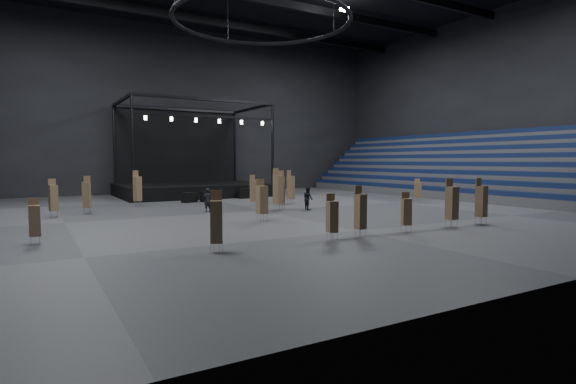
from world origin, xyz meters
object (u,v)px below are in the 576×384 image
flight_case_right (246,194)px  chair_stack_4 (452,202)px  chair_stack_5 (262,199)px  chair_stack_14 (291,187)px  chair_stack_7 (278,189)px  crew_member (308,198)px  chair_stack_2 (418,190)px  chair_stack_13 (34,220)px  chair_stack_15 (276,190)px  man_center (208,200)px  stage (190,181)px  flight_case_mid (209,196)px  chair_stack_9 (281,189)px  flight_case_left (189,197)px  chair_stack_10 (216,221)px  chair_stack_12 (137,188)px  chair_stack_8 (332,216)px  chair_stack_1 (406,211)px  chair_stack_0 (53,197)px  chair_stack_3 (360,211)px  chair_stack_11 (481,200)px  chair_stack_6 (253,190)px  chair_stack_16 (87,194)px

flight_case_right → chair_stack_4: 22.11m
chair_stack_5 → chair_stack_14: chair_stack_14 is taller
chair_stack_7 → crew_member: chair_stack_7 is taller
chair_stack_2 → chair_stack_13: (-27.99, -5.57, -0.05)m
chair_stack_2 → chair_stack_15: size_ratio=1.04×
man_center → chair_stack_5: bearing=83.9°
stage → flight_case_mid: (-0.89, -7.78, -1.01)m
flight_case_right → man_center: bearing=-127.9°
chair_stack_9 → chair_stack_14: 4.01m
chair_stack_13 → flight_case_left: bearing=50.0°
flight_case_left → chair_stack_10: chair_stack_10 is taller
flight_case_left → chair_stack_9: bearing=-63.8°
chair_stack_15 → chair_stack_14: bearing=-70.4°
chair_stack_12 → chair_stack_13: 15.85m
chair_stack_14 → chair_stack_15: 2.39m
chair_stack_8 → chair_stack_1: bearing=8.5°
chair_stack_12 → chair_stack_4: bearing=-81.2°
chair_stack_10 → chair_stack_5: bearing=75.5°
flight_case_left → chair_stack_7: (3.49, -9.11, 1.09)m
chair_stack_5 → chair_stack_7: bearing=50.0°
chair_stack_10 → chair_stack_0: bearing=131.1°
flight_case_right → chair_stack_14: size_ratio=0.49×
stage → chair_stack_12: size_ratio=5.08×
chair_stack_8 → chair_stack_9: bearing=79.6°
chair_stack_7 → chair_stack_9: size_ratio=1.06×
chair_stack_3 → chair_stack_15: chair_stack_3 is taller
chair_stack_5 → chair_stack_11: (10.01, -7.03, 0.01)m
chair_stack_3 → chair_stack_12: bearing=106.0°
chair_stack_1 → chair_stack_9: size_ratio=0.70×
flight_case_mid → chair_stack_5: bearing=-97.1°
chair_stack_9 → chair_stack_4: bearing=-54.2°
chair_stack_5 → chair_stack_13: chair_stack_5 is taller
chair_stack_4 → chair_stack_14: chair_stack_14 is taller
chair_stack_11 → chair_stack_5: bearing=139.5°
chair_stack_11 → flight_case_mid: bearing=106.8°
chair_stack_1 → chair_stack_11: bearing=24.9°
chair_stack_1 → flight_case_left: bearing=126.9°
chair_stack_13 → chair_stack_14: size_ratio=0.71×
chair_stack_11 → chair_stack_12: chair_stack_12 is taller
chair_stack_0 → chair_stack_4: bearing=-54.0°
chair_stack_8 → stage: bearing=93.2°
chair_stack_13 → chair_stack_8: bearing=-28.4°
flight_case_right → chair_stack_9: 10.00m
chair_stack_15 → crew_member: bearing=-81.3°
flight_case_right → chair_stack_4: bearing=-85.3°
chair_stack_6 → chair_stack_16: chair_stack_16 is taller
chair_stack_7 → chair_stack_6: bearing=77.0°
flight_case_mid → chair_stack_7: (1.84, -8.96, 1.07)m
chair_stack_2 → chair_stack_11: size_ratio=0.79×
flight_case_left → chair_stack_1: chair_stack_1 is taller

